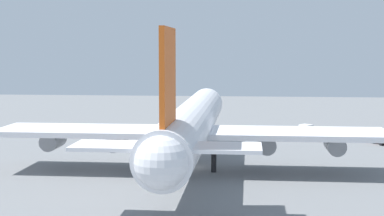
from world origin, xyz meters
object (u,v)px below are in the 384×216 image
object	(u,v)px
fuel_truck	(301,130)
safety_cone_nose	(203,136)
cargo_airplane	(192,124)
maintenance_van	(384,137)

from	to	relation	value
fuel_truck	safety_cone_nose	distance (m)	18.45
safety_cone_nose	fuel_truck	bearing A→B (deg)	-77.73
cargo_airplane	fuel_truck	xyz separation A→B (m)	(31.63, -17.36, -4.99)
fuel_truck	safety_cone_nose	xyz separation A→B (m)	(-3.92, 18.02, -0.70)
safety_cone_nose	maintenance_van	bearing A→B (deg)	-99.39
cargo_airplane	safety_cone_nose	xyz separation A→B (m)	(27.71, 0.65, -5.69)
cargo_airplane	fuel_truck	bearing A→B (deg)	-28.77
cargo_airplane	fuel_truck	distance (m)	36.42
safety_cone_nose	cargo_airplane	bearing A→B (deg)	-178.65
maintenance_van	fuel_truck	xyz separation A→B (m)	(9.02, 12.86, -0.21)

